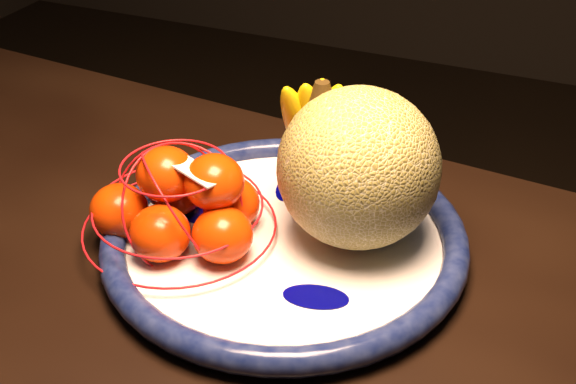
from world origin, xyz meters
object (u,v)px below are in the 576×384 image
at_px(fruit_bowl, 284,238).
at_px(banana_bunch, 321,131).
at_px(dining_table, 38,311).
at_px(mandarin_bag, 183,205).
at_px(cantaloupe, 358,168).

xyz_separation_m(fruit_bowl, banana_bunch, (0.01, 0.09, 0.09)).
bearing_deg(dining_table, fruit_bowl, 32.11).
bearing_deg(mandarin_bag, dining_table, -148.93).
relative_size(dining_table, banana_bunch, 8.18).
xyz_separation_m(banana_bunch, mandarin_bag, (-0.11, -0.13, -0.05)).
bearing_deg(cantaloupe, dining_table, -152.96).
distance_m(cantaloupe, banana_bunch, 0.08).
bearing_deg(dining_table, cantaloupe, 32.32).
bearing_deg(dining_table, banana_bunch, 45.04).
distance_m(fruit_bowl, banana_bunch, 0.13).
relative_size(banana_bunch, mandarin_bag, 0.77).
bearing_deg(fruit_bowl, dining_table, -153.17).
xyz_separation_m(dining_table, cantaloupe, (0.32, 0.16, 0.18)).
bearing_deg(banana_bunch, cantaloupe, -59.96).
xyz_separation_m(dining_table, banana_bunch, (0.26, 0.22, 0.18)).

